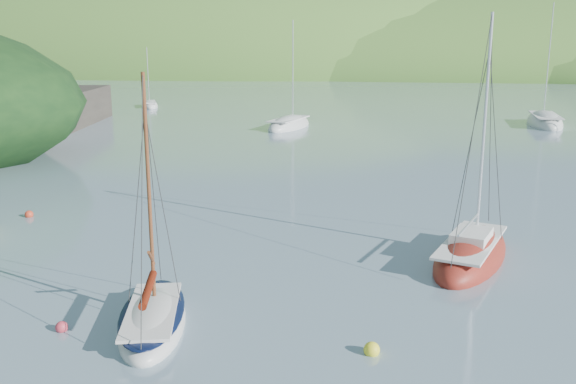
% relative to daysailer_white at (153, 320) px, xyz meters
% --- Properties ---
extents(ground, '(700.00, 700.00, 0.00)m').
position_rel_daysailer_white_xyz_m(ground, '(1.41, -0.38, -0.20)').
color(ground, gray).
rests_on(ground, ground).
extents(shoreline_hills, '(690.00, 135.00, 56.00)m').
position_rel_daysailer_white_xyz_m(shoreline_hills, '(-8.25, 172.05, -0.20)').
color(shoreline_hills, '#35762D').
rests_on(shoreline_hills, ground).
extents(daysailer_white, '(3.33, 5.74, 8.32)m').
position_rel_daysailer_white_xyz_m(daysailer_white, '(0.00, 0.00, 0.00)').
color(daysailer_white, silver).
rests_on(daysailer_white, ground).
extents(sloop_red, '(4.48, 7.51, 10.51)m').
position_rel_daysailer_white_xyz_m(sloop_red, '(10.30, 7.95, 0.01)').
color(sloop_red, maroon).
rests_on(sloop_red, ground).
extents(distant_sloop_a, '(4.55, 8.37, 11.34)m').
position_rel_daysailer_white_xyz_m(distant_sloop_a, '(-3.70, 45.04, -0.01)').
color(distant_sloop_a, silver).
rests_on(distant_sloop_a, ground).
extents(distant_sloop_b, '(3.69, 9.42, 13.24)m').
position_rel_daysailer_white_xyz_m(distant_sloop_b, '(21.71, 51.67, 0.01)').
color(distant_sloop_b, silver).
rests_on(distant_sloop_b, ground).
extents(distant_sloop_c, '(4.25, 6.08, 8.23)m').
position_rel_daysailer_white_xyz_m(distant_sloop_c, '(-24.95, 61.45, -0.05)').
color(distant_sloop_c, silver).
rests_on(distant_sloop_c, ground).
extents(mooring_buoys, '(27.43, 11.96, 0.47)m').
position_rel_daysailer_white_xyz_m(mooring_buoys, '(2.48, 4.53, -0.08)').
color(mooring_buoys, yellow).
rests_on(mooring_buoys, ground).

